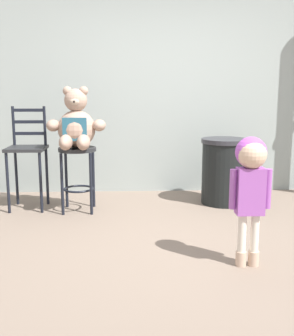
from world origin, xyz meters
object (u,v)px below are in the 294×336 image
object	(u,v)px
child_walking	(251,173)
bar_chair_empty	(27,152)
bar_stool_with_teddy	(78,165)
trash_bin	(224,171)
teddy_bear	(76,126)

from	to	relation	value
child_walking	bar_chair_empty	bearing A→B (deg)	81.52
bar_stool_with_teddy	trash_bin	size ratio (longest dim) A/B	0.92
trash_bin	bar_chair_empty	bearing A→B (deg)	-177.28
child_walking	bar_chair_empty	world-z (taller)	bar_chair_empty
teddy_bear	bar_chair_empty	world-z (taller)	teddy_bear
bar_stool_with_teddy	trash_bin	world-z (taller)	trash_bin
bar_stool_with_teddy	child_walking	distance (m)	2.14
teddy_bear	child_walking	size ratio (longest dim) A/B	0.66
bar_stool_with_teddy	child_walking	world-z (taller)	child_walking
child_walking	trash_bin	size ratio (longest dim) A/B	1.28
trash_bin	bar_chair_empty	xyz separation A→B (m)	(-2.26, -0.11, 0.25)
bar_stool_with_teddy	teddy_bear	xyz separation A→B (m)	(-0.00, -0.03, 0.44)
child_walking	trash_bin	distance (m)	1.84
bar_chair_empty	teddy_bear	bearing A→B (deg)	-17.03
child_walking	trash_bin	bearing A→B (deg)	24.26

